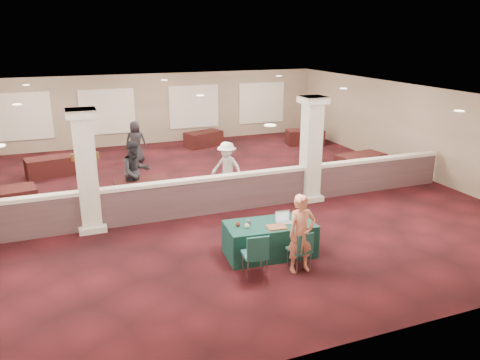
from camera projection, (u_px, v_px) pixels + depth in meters
name	position (u px, v px, depth m)	size (l,w,h in m)	color
ground	(203.00, 196.00, 14.93)	(16.00, 16.00, 0.00)	#401015
wall_back	(152.00, 109.00, 21.56)	(16.00, 0.04, 3.20)	#807258
wall_front	(348.00, 259.00, 7.33)	(16.00, 0.04, 3.20)	#807258
wall_right	(410.00, 129.00, 17.19)	(0.04, 16.00, 3.20)	#807258
ceiling	(200.00, 95.00, 13.96)	(16.00, 16.00, 0.02)	white
partition_wall	(217.00, 193.00, 13.42)	(15.60, 0.28, 1.10)	#4C3336
column_left	(87.00, 170.00, 11.90)	(0.72, 0.72, 3.20)	silver
column_right	(311.00, 148.00, 14.13)	(0.72, 0.72, 3.20)	silver
sconce_left	(73.00, 157.00, 11.69)	(0.12, 0.12, 0.18)	brown
sconce_right	(97.00, 155.00, 11.88)	(0.12, 0.12, 0.18)	brown
near_table	(270.00, 239.00, 10.88)	(2.05, 1.02, 0.79)	#0E342D
conf_chair_main	(302.00, 248.00, 10.17)	(0.49, 0.50, 0.88)	#21615B
conf_chair_side	(256.00, 252.00, 9.81)	(0.55, 0.55, 0.99)	#21615B
woman	(301.00, 234.00, 10.01)	(0.63, 0.42, 1.75)	#FA896C
far_table_front_left	(2.00, 203.00, 13.26)	(1.83, 0.91, 0.74)	black
far_table_front_center	(142.00, 190.00, 14.46)	(1.64, 0.82, 0.67)	black
far_table_front_right	(360.00, 164.00, 17.19)	(1.79, 0.89, 0.73)	black
far_table_back_left	(51.00, 167.00, 16.93)	(1.67, 0.84, 0.68)	black
far_table_back_center	(204.00, 139.00, 21.29)	(1.67, 0.84, 0.68)	black
far_table_back_right	(305.00, 137.00, 21.66)	(1.67, 0.84, 0.68)	black
attendee_a	(136.00, 172.00, 14.12)	(0.92, 0.51, 1.92)	black
attendee_b	(227.00, 168.00, 14.96)	(1.08, 0.50, 1.69)	silver
attendee_c	(305.00, 128.00, 21.52)	(0.92, 0.44, 1.57)	black
attendee_d	(136.00, 142.00, 18.53)	(0.82, 0.45, 1.67)	black
laptop_base	(284.00, 222.00, 10.80)	(0.36, 0.25, 0.02)	#BABABF
laptop_screen	(282.00, 215.00, 10.87)	(0.36, 0.01, 0.24)	#BABABF
screen_glow	(282.00, 216.00, 10.87)	(0.32, 0.00, 0.20)	silver
knitting	(276.00, 227.00, 10.53)	(0.43, 0.32, 0.03)	#D45721
yarn_cream	(247.00, 226.00, 10.49)	(0.12, 0.12, 0.12)	beige
yarn_red	(238.00, 224.00, 10.59)	(0.11, 0.11, 0.11)	#5D1D12
yarn_grey	(248.00, 221.00, 10.73)	(0.11, 0.11, 0.11)	#55545A
scissors	(303.00, 225.00, 10.68)	(0.13, 0.03, 0.01)	red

